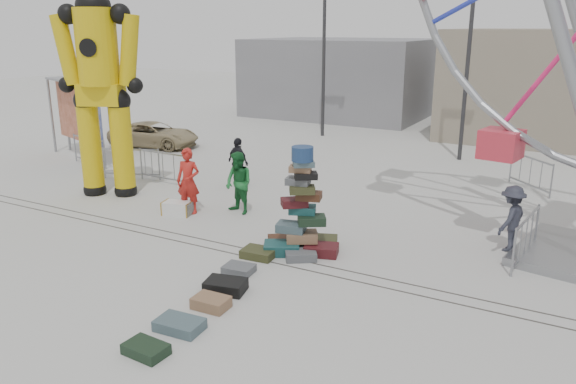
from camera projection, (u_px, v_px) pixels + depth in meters
The scene contains 26 objects.
ground at pixel (201, 259), 12.90m from camera, with size 90.00×90.00×0.00m, color #9E9E99.
track_line_near at pixel (216, 250), 13.40m from camera, with size 40.00×0.04×0.01m, color #47443F.
track_line_far at pixel (226, 244), 13.74m from camera, with size 40.00×0.04×0.01m, color #47443F.
building_left at pixel (343, 77), 33.54m from camera, with size 10.00×8.00×4.40m, color gray.
lamp_post_right at pixel (472, 44), 21.14m from camera, with size 1.41×0.25×8.00m.
lamp_post_left at pixel (326, 41), 26.04m from camera, with size 1.41×0.25×8.00m.
suitcase_tower at pixel (302, 223), 13.15m from camera, with size 1.95×1.71×2.54m.
crash_test_dummy at pixel (100, 78), 16.80m from camera, with size 2.68×1.49×6.89m.
banner_scaffold at pixel (77, 100), 21.89m from camera, with size 4.32×2.05×3.12m.
steamer_trunk at pixel (177, 208), 15.86m from camera, with size 0.80×0.46×0.38m, color silver.
row_case_0 at pixel (259, 253), 12.96m from camera, with size 0.76×0.56×0.20m, color #3A3D1E.
row_case_1 at pixel (239, 269), 12.15m from camera, with size 0.64×0.49×0.17m, color #595D61.
row_case_2 at pixel (226, 286), 11.28m from camera, with size 0.81×0.55×0.24m, color black.
row_case_3 at pixel (211, 303), 10.62m from camera, with size 0.68×0.47×0.22m, color #8D6647.
row_case_4 at pixel (180, 325), 9.86m from camera, with size 0.83×0.54×0.20m, color #475E66.
row_case_5 at pixel (146, 349), 9.12m from camera, with size 0.72×0.46×0.18m, color black.
barricade_dummy_a at pixel (90, 151), 21.42m from camera, with size 2.00×0.10×1.10m, color gray, non-canonical shape.
barricade_dummy_b at pixel (131, 164), 19.46m from camera, with size 2.00×0.10×1.10m, color gray, non-canonical shape.
barricade_dummy_c at pixel (163, 167), 18.96m from camera, with size 2.00×0.10×1.10m, color gray, non-canonical shape.
barricade_wheel_front at pixel (526, 239), 12.61m from camera, with size 2.00×0.10×1.10m, color gray, non-canonical shape.
barricade_wheel_back at pixel (530, 174), 18.15m from camera, with size 2.00×0.10×1.10m, color gray, non-canonical shape.
pedestrian_red at pixel (188, 181), 15.80m from camera, with size 0.68×0.45×1.88m, color #B01F19.
pedestrian_green at pixel (239, 183), 15.80m from camera, with size 0.86×0.67×1.77m, color #19642B.
pedestrian_black at pixel (238, 162), 18.52m from camera, with size 0.96×0.40×1.63m, color black.
pedestrian_grey at pixel (511, 218), 13.17m from camera, with size 1.03×0.59×1.59m, color #282A35.
parked_suv at pixel (154, 135), 24.66m from camera, with size 1.81×3.92×1.09m, color tan.
Camera 1 is at (7.48, -9.51, 5.15)m, focal length 35.00 mm.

